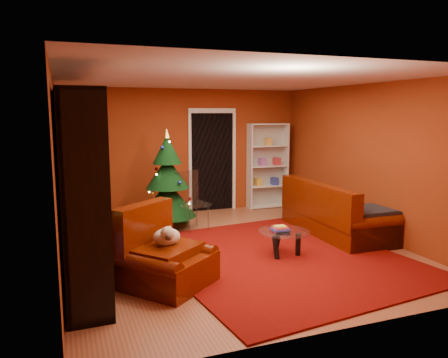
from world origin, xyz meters
name	(u,v)px	position (x,y,z in m)	size (l,w,h in m)	color
floor	(233,250)	(0.00, 0.00, -0.03)	(5.00, 5.50, 0.05)	brown
ceiling	(233,77)	(0.00, 0.00, 2.62)	(5.00, 5.50, 0.05)	silver
wall_back	(185,151)	(0.00, 2.77, 1.30)	(5.00, 0.05, 2.60)	maroon
wall_left	(55,175)	(-2.52, 0.00, 1.30)	(0.05, 5.50, 2.60)	maroon
wall_right	(370,160)	(2.52, 0.00, 1.30)	(0.05, 5.50, 2.60)	maroon
doorway	(212,162)	(0.60, 2.73, 1.05)	(1.06, 0.60, 2.16)	black
rug	(278,257)	(0.47, -0.62, 0.01)	(3.31, 3.86, 0.02)	#6A0905
media_unit	(77,187)	(-2.27, -0.33, 1.18)	(0.47, 3.07, 2.35)	black
christmas_tree	(168,180)	(-0.65, 1.59, 0.89)	(1.03, 1.03, 1.84)	black
gift_box_teal	(136,217)	(-1.16, 2.12, 0.13)	(0.27, 0.27, 0.27)	#207482
gift_box_green	(181,216)	(-0.32, 1.90, 0.13)	(0.25, 0.25, 0.25)	#357738
white_bookshelf	(268,166)	(1.85, 2.57, 0.94)	(0.89, 0.32, 1.92)	white
armchair	(168,254)	(-1.28, -1.07, 0.40)	(1.03, 1.03, 0.80)	#4B1203
dog	(167,237)	(-1.27, -1.00, 0.60)	(0.40, 0.30, 0.26)	beige
sofa	(337,207)	(2.02, 0.17, 0.47)	(2.20, 0.99, 0.95)	#4B1203
coffee_table	(284,243)	(0.58, -0.59, 0.20)	(0.76, 0.76, 0.47)	gray
acrylic_chair	(193,204)	(-0.27, 1.27, 0.48)	(0.49, 0.54, 0.96)	#66605B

